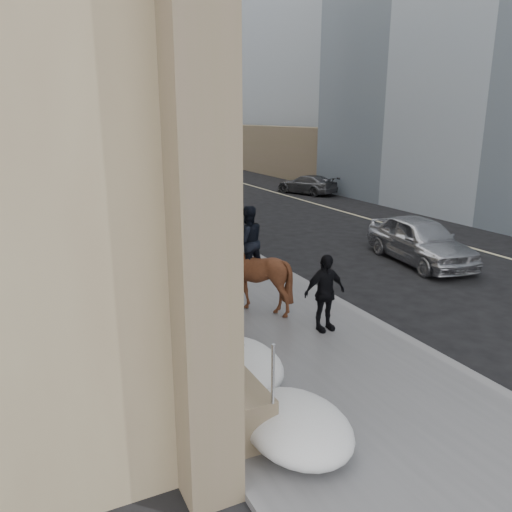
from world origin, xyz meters
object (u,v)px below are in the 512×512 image
Objects in this scene: mounted_horse_right at (250,269)px; pedestrian at (325,293)px; mounted_horse_left at (214,250)px; car_grey at (307,184)px; car_silver at (420,240)px.

mounted_horse_right is 1.48× the size of pedestrian.
mounted_horse_left is 3.96m from pedestrian.
mounted_horse_right is 20.53m from car_grey.
pedestrian is at bearing -141.02° from car_silver.
mounted_horse_right is at bearing -157.07° from car_silver.
mounted_horse_left reaches higher than car_silver.
mounted_horse_right is 2.04m from pedestrian.
mounted_horse_left is 1.53× the size of pedestrian.
mounted_horse_left is 1.04× the size of mounted_horse_right.
mounted_horse_right reaches higher than car_silver.
car_grey is at bearing 81.72° from car_silver.
car_grey is (10.83, 18.53, -0.40)m from pedestrian.
car_grey is (4.70, 15.02, -0.18)m from car_silver.
mounted_horse_right is 0.63× the size of car_grey.
pedestrian is 0.39× the size of car_silver.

